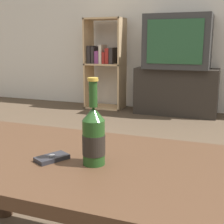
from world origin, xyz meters
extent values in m
cube|color=beige|center=(0.00, 3.02, 1.30)|extent=(8.00, 0.05, 2.60)
cube|color=#422B1C|center=(0.00, 0.00, 0.44)|extent=(1.22, 0.61, 0.04)
cylinder|color=#382417|center=(-0.55, 0.24, 0.21)|extent=(0.07, 0.07, 0.42)
cube|color=#28231E|center=(-0.14, 2.77, 0.27)|extent=(0.94, 0.36, 0.54)
cube|color=#2D2D2D|center=(-0.14, 2.77, 0.84)|extent=(0.72, 0.51, 0.59)
cube|color=#234C2D|center=(-0.14, 2.51, 0.84)|extent=(0.59, 0.01, 0.46)
cube|color=tan|center=(-1.27, 2.81, 0.56)|extent=(0.02, 0.30, 1.12)
cube|color=tan|center=(-0.82, 2.81, 0.56)|extent=(0.02, 0.30, 1.12)
cube|color=tan|center=(-1.05, 2.81, 0.01)|extent=(0.47, 0.30, 0.02)
cube|color=tan|center=(-1.05, 2.81, 0.56)|extent=(0.47, 0.30, 0.02)
cube|color=tan|center=(-1.05, 2.81, 1.11)|extent=(0.47, 0.30, 0.02)
cube|color=#2D2828|center=(-1.23, 2.81, 0.68)|extent=(0.05, 0.21, 0.22)
cube|color=#2D2828|center=(-1.18, 2.81, 0.68)|extent=(0.04, 0.21, 0.21)
cube|color=#7F3875|center=(-1.12, 2.81, 0.65)|extent=(0.05, 0.21, 0.15)
cube|color=beige|center=(-1.07, 2.81, 0.69)|extent=(0.04, 0.21, 0.23)
cube|color=maroon|center=(-1.03, 2.81, 0.64)|extent=(0.03, 0.21, 0.14)
cube|color=maroon|center=(-0.99, 2.81, 0.67)|extent=(0.05, 0.21, 0.19)
cube|color=#2D2828|center=(-0.93, 2.81, 0.67)|extent=(0.05, 0.21, 0.20)
cylinder|color=#1E4219|center=(0.06, -0.03, 0.53)|extent=(0.07, 0.07, 0.14)
cylinder|color=black|center=(0.06, -0.03, 0.52)|extent=(0.07, 0.07, 0.06)
cone|color=#1E4219|center=(0.06, -0.03, 0.62)|extent=(0.07, 0.07, 0.04)
cylinder|color=#1E4219|center=(0.06, -0.03, 0.68)|extent=(0.03, 0.03, 0.08)
cylinder|color=#B79333|center=(0.06, -0.03, 0.73)|extent=(0.03, 0.03, 0.01)
cube|color=#232328|center=(-0.09, -0.05, 0.47)|extent=(0.10, 0.12, 0.01)
cylinder|color=slate|center=(-0.09, -0.05, 0.48)|extent=(0.02, 0.02, 0.00)
camera|label=1|loc=(0.43, -0.87, 0.84)|focal=50.00mm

